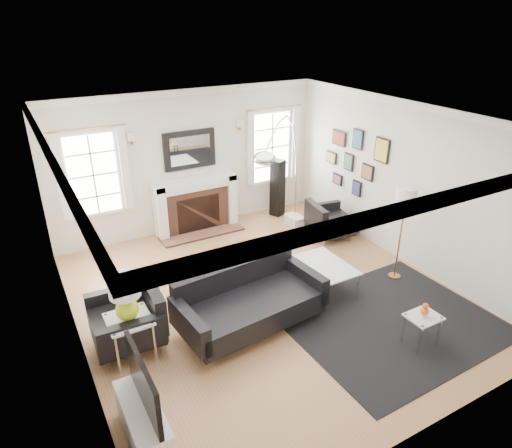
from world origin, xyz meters
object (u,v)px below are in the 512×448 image
armchair_right (329,221)px  coffee_table (316,269)px  sofa (248,302)px  fireplace (196,205)px  arc_floor_lamp (282,178)px  armchair_left (131,320)px  gourd_lamp (125,295)px

armchair_right → coffee_table: armchair_right is taller
sofa → coffee_table: size_ratio=2.14×
fireplace → arc_floor_lamp: bearing=-52.3°
armchair_right → arc_floor_lamp: 1.47m
coffee_table → armchair_left: bearing=176.0°
fireplace → armchair_left: bearing=-126.8°
fireplace → arc_floor_lamp: (1.11, -1.44, 0.84)m
sofa → arc_floor_lamp: 2.67m
armchair_left → coffee_table: bearing=-4.0°
arc_floor_lamp → gourd_lamp: bearing=-153.1°
gourd_lamp → arc_floor_lamp: 3.74m
fireplace → gourd_lamp: (-2.20, -3.12, 0.41)m
sofa → coffee_table: bearing=8.7°
sofa → arc_floor_lamp: size_ratio=0.85×
sofa → armchair_left: sofa is taller
armchair_right → gourd_lamp: size_ratio=1.61×
fireplace → armchair_left: 3.56m
sofa → coffee_table: (1.33, 0.20, 0.05)m
armchair_left → arc_floor_lamp: arc_floor_lamp is taller
coffee_table → sofa: bearing=-171.3°
coffee_table → arc_floor_lamp: arc_floor_lamp is taller
fireplace → armchair_right: 2.66m
armchair_right → arc_floor_lamp: size_ratio=0.39×
sofa → arc_floor_lamp: arc_floor_lamp is taller
sofa → gourd_lamp: gourd_lamp is taller
armchair_right → arc_floor_lamp: (-1.03, 0.13, 1.05)m
armchair_left → sofa: bearing=-14.6°
armchair_left → gourd_lamp: size_ratio=1.66×
armchair_right → coffee_table: 2.02m
gourd_lamp → armchair_right: bearing=19.7°
fireplace → gourd_lamp: gourd_lamp is taller
sofa → gourd_lamp: size_ratio=3.51×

